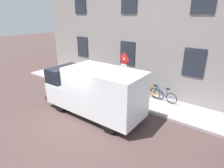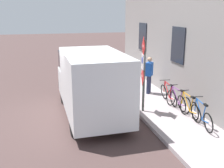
{
  "view_description": "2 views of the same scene",
  "coord_description": "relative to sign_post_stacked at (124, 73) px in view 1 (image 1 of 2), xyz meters",
  "views": [
    {
      "loc": [
        -5.85,
        -6.5,
        4.94
      ],
      "look_at": [
        2.24,
        -0.33,
        1.08
      ],
      "focal_mm": 30.05,
      "sensor_mm": 36.0,
      "label": 1
    },
    {
      "loc": [
        -1.19,
        -10.18,
        3.87
      ],
      "look_at": [
        1.36,
        -0.4,
        1.12
      ],
      "focal_mm": 42.81,
      "sensor_mm": 36.0,
      "label": 2
    }
  ],
  "objects": [
    {
      "name": "bicycle_purple",
      "position": [
        1.43,
        -0.18,
        -1.37
      ],
      "size": [
        0.46,
        1.72,
        0.89
      ],
      "rotation": [
        0.0,
        0.0,
        1.63
      ],
      "color": "black",
      "rests_on": "sidewalk_slab"
    },
    {
      "name": "bicycle_red",
      "position": [
        1.43,
        0.63,
        -1.37
      ],
      "size": [
        0.46,
        1.72,
        0.89
      ],
      "rotation": [
        0.0,
        0.0,
        1.5
      ],
      "color": "black",
      "rests_on": "sidewalk_slab"
    },
    {
      "name": "bicycle_orange",
      "position": [
        1.43,
        -0.99,
        -1.37
      ],
      "size": [
        0.46,
        1.71,
        0.89
      ],
      "rotation": [
        0.0,
        0.0,
        1.54
      ],
      "color": "black",
      "rests_on": "sidewalk_slab"
    },
    {
      "name": "sign_post_stacked",
      "position": [
        0.0,
        0.0,
        0.0
      ],
      "size": [
        0.2,
        0.55,
        2.76
      ],
      "color": "#474C47",
      "rests_on": "sidewalk_slab"
    },
    {
      "name": "sidewalk_slab",
      "position": [
        0.89,
        1.05,
        -1.81
      ],
      "size": [
        2.18,
        16.98,
        0.14
      ],
      "primitive_type": "cube",
      "color": "#A89C9D",
      "rests_on": "ground_plane"
    },
    {
      "name": "pedestrian",
      "position": [
        1.16,
        2.14,
        -0.81
      ],
      "size": [
        0.46,
        0.47,
        1.72
      ],
      "rotation": [
        0.0,
        0.0,
        2.45
      ],
      "color": "#262B47",
      "rests_on": "sidewalk_slab"
    },
    {
      "name": "bicycle_blue",
      "position": [
        1.43,
        -1.8,
        -1.37
      ],
      "size": [
        0.48,
        1.71,
        0.89
      ],
      "rotation": [
        0.0,
        0.0,
        1.43
      ],
      "color": "black",
      "rests_on": "sidewalk_slab"
    },
    {
      "name": "delivery_van",
      "position": [
        -1.9,
        0.45,
        -0.55
      ],
      "size": [
        2.09,
        5.36,
        2.5
      ],
      "rotation": [
        0.0,
        0.0,
        1.59
      ],
      "color": "white",
      "rests_on": "ground_plane"
    },
    {
      "name": "ground_plane",
      "position": [
        -2.38,
        1.05,
        -1.88
      ],
      "size": [
        80.0,
        80.0,
        0.0
      ],
      "primitive_type": "plane",
      "color": "#4C3836"
    },
    {
      "name": "building_facade",
      "position": [
        2.32,
        1.05,
        2.04
      ],
      "size": [
        0.75,
        14.98,
        7.85
      ],
      "color": "gray",
      "rests_on": "ground_plane"
    }
  ]
}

